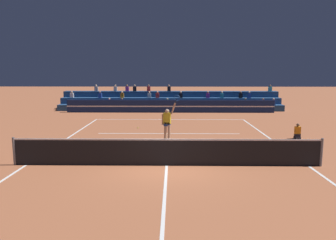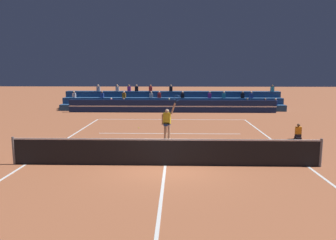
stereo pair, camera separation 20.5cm
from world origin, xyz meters
name	(u,v)px [view 2 (the right image)]	position (x,y,z in m)	size (l,w,h in m)	color
ground_plane	(165,165)	(0.00, 0.00, 0.00)	(120.00, 120.00, 0.00)	#AD603D
court_lines	(165,165)	(0.00, 0.00, 0.00)	(11.10, 23.90, 0.01)	white
tennis_net	(165,152)	(0.00, 0.00, 0.54)	(12.00, 0.10, 1.10)	slate
sponsor_banner_wall	(172,106)	(0.00, 15.98, 0.55)	(18.00, 0.26, 1.10)	navy
bleacher_stand	(172,102)	(0.00, 18.51, 0.65)	(20.41, 2.85, 2.28)	navy
ball_kid_courtside	(298,133)	(6.95, 5.09, 0.33)	(0.30, 0.36, 0.84)	black
tennis_player	(167,123)	(-0.04, 4.16, 0.99)	(0.97, 0.41, 2.49)	tan
tennis_ball	(139,128)	(-1.99, 8.15, 0.03)	(0.07, 0.07, 0.07)	#C6DB33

